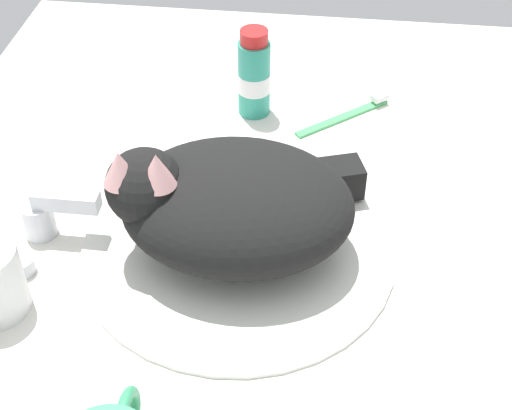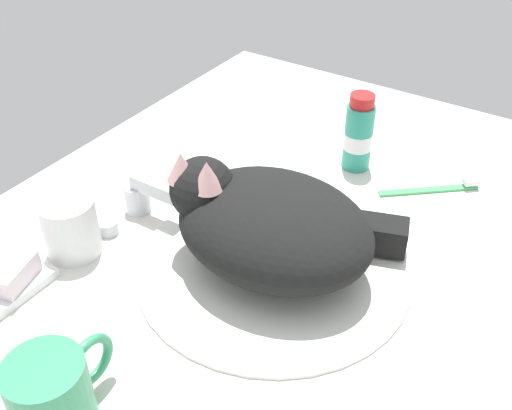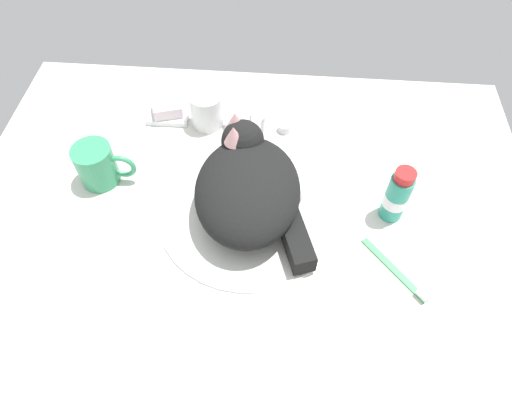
{
  "view_description": "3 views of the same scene",
  "coord_description": "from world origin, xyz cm",
  "px_view_note": "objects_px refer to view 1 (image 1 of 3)",
  "views": [
    {
      "loc": [
        -57.69,
        -9.06,
        57.9
      ],
      "look_at": [
        2.56,
        -1.63,
        4.48
      ],
      "focal_mm": 52.93,
      "sensor_mm": 36.0,
      "label": 1
    },
    {
      "loc": [
        -48.52,
        -28.87,
        51.63
      ],
      "look_at": [
        1.25,
        3.36,
        7.62
      ],
      "focal_mm": 43.0,
      "sensor_mm": 36.0,
      "label": 2
    },
    {
      "loc": [
        5.56,
        -49.32,
        70.21
      ],
      "look_at": [
        1.66,
        -1.88,
        4.8
      ],
      "focal_mm": 31.82,
      "sensor_mm": 36.0,
      "label": 3
    }
  ],
  "objects_px": {
    "faucet": "(46,216)",
    "cat": "(229,202)",
    "toothpaste_bottle": "(254,75)",
    "toothbrush": "(348,113)"
  },
  "relations": [
    {
      "from": "faucet",
      "to": "cat",
      "type": "xyz_separation_m",
      "value": [
        0.0,
        -0.2,
        0.04
      ]
    },
    {
      "from": "toothpaste_bottle",
      "to": "faucet",
      "type": "bearing_deg",
      "value": 143.73
    },
    {
      "from": "faucet",
      "to": "toothpaste_bottle",
      "type": "relative_size",
      "value": 1.21
    },
    {
      "from": "faucet",
      "to": "toothbrush",
      "type": "xyz_separation_m",
      "value": [
        0.27,
        -0.32,
        -0.02
      ]
    },
    {
      "from": "cat",
      "to": "toothbrush",
      "type": "xyz_separation_m",
      "value": [
        0.27,
        -0.12,
        -0.06
      ]
    },
    {
      "from": "faucet",
      "to": "toothpaste_bottle",
      "type": "bearing_deg",
      "value": -36.27
    },
    {
      "from": "cat",
      "to": "toothpaste_bottle",
      "type": "relative_size",
      "value": 2.2
    },
    {
      "from": "toothpaste_bottle",
      "to": "toothbrush",
      "type": "bearing_deg",
      "value": -88.82
    },
    {
      "from": "cat",
      "to": "toothbrush",
      "type": "bearing_deg",
      "value": -24.04
    },
    {
      "from": "toothpaste_bottle",
      "to": "toothbrush",
      "type": "height_order",
      "value": "toothpaste_bottle"
    }
  ]
}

